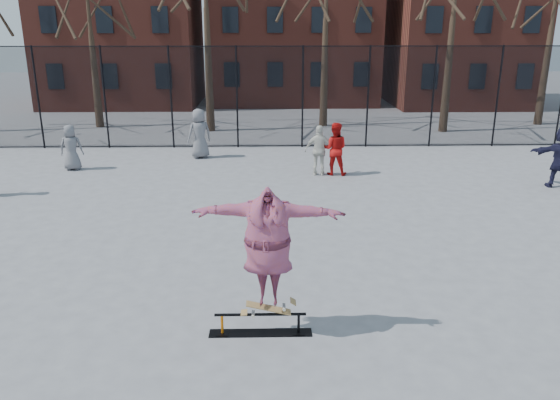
{
  "coord_description": "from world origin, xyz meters",
  "views": [
    {
      "loc": [
        -0.18,
        -8.78,
        4.75
      ],
      "look_at": [
        0.05,
        1.5,
        1.44
      ],
      "focal_mm": 35.0,
      "sensor_mm": 36.0,
      "label": 1
    }
  ],
  "objects_px": {
    "bystander_white": "(320,151)",
    "skate_rail": "(260,325)",
    "skateboard": "(269,311)",
    "bystander_red": "(335,149)",
    "skater": "(268,253)",
    "bystander_extra": "(199,133)",
    "bystander_grey": "(71,147)"
  },
  "relations": [
    {
      "from": "bystander_white",
      "to": "skate_rail",
      "type": "bearing_deg",
      "value": 86.74
    },
    {
      "from": "skateboard",
      "to": "bystander_red",
      "type": "distance_m",
      "value": 10.02
    },
    {
      "from": "skateboard",
      "to": "skater",
      "type": "height_order",
      "value": "skater"
    },
    {
      "from": "skater",
      "to": "bystander_extra",
      "type": "distance_m",
      "value": 12.53
    },
    {
      "from": "skater",
      "to": "bystander_red",
      "type": "xyz_separation_m",
      "value": [
        2.19,
        9.76,
        -0.55
      ]
    },
    {
      "from": "bystander_grey",
      "to": "bystander_extra",
      "type": "bearing_deg",
      "value": -164.89
    },
    {
      "from": "skate_rail",
      "to": "skater",
      "type": "height_order",
      "value": "skater"
    },
    {
      "from": "skater",
      "to": "bystander_red",
      "type": "distance_m",
      "value": 10.02
    },
    {
      "from": "bystander_white",
      "to": "skater",
      "type": "bearing_deg",
      "value": 87.5
    },
    {
      "from": "bystander_extra",
      "to": "skateboard",
      "type": "bearing_deg",
      "value": 75.31
    },
    {
      "from": "skateboard",
      "to": "bystander_extra",
      "type": "height_order",
      "value": "bystander_extra"
    },
    {
      "from": "skater",
      "to": "bystander_extra",
      "type": "height_order",
      "value": "skater"
    },
    {
      "from": "skate_rail",
      "to": "bystander_grey",
      "type": "distance_m",
      "value": 12.46
    },
    {
      "from": "bystander_extra",
      "to": "bystander_red",
      "type": "bearing_deg",
      "value": 125.75
    },
    {
      "from": "skateboard",
      "to": "bystander_extra",
      "type": "relative_size",
      "value": 0.43
    },
    {
      "from": "skater",
      "to": "skate_rail",
      "type": "bearing_deg",
      "value": -176.55
    },
    {
      "from": "skater",
      "to": "bystander_white",
      "type": "relative_size",
      "value": 1.42
    },
    {
      "from": "skater",
      "to": "bystander_red",
      "type": "relative_size",
      "value": 1.36
    },
    {
      "from": "bystander_white",
      "to": "bystander_grey",
      "type": "bearing_deg",
      "value": 1.36
    },
    {
      "from": "skater",
      "to": "bystander_grey",
      "type": "distance_m",
      "value": 12.53
    },
    {
      "from": "skateboard",
      "to": "bystander_white",
      "type": "relative_size",
      "value": 0.47
    },
    {
      "from": "bystander_grey",
      "to": "bystander_red",
      "type": "xyz_separation_m",
      "value": [
        8.87,
        -0.82,
        0.09
      ]
    },
    {
      "from": "bystander_extra",
      "to": "bystander_white",
      "type": "bearing_deg",
      "value": 122.37
    },
    {
      "from": "skateboard",
      "to": "bystander_white",
      "type": "height_order",
      "value": "bystander_white"
    },
    {
      "from": "skater",
      "to": "bystander_extra",
      "type": "bearing_deg",
      "value": 105.11
    },
    {
      "from": "skateboard",
      "to": "skater",
      "type": "distance_m",
      "value": 1.0
    },
    {
      "from": "bystander_white",
      "to": "bystander_extra",
      "type": "distance_m",
      "value": 4.94
    },
    {
      "from": "bystander_red",
      "to": "skateboard",
      "type": "bearing_deg",
      "value": 86.66
    },
    {
      "from": "bystander_white",
      "to": "bystander_extra",
      "type": "xyz_separation_m",
      "value": [
        -4.22,
        2.56,
        0.09
      ]
    },
    {
      "from": "bystander_grey",
      "to": "bystander_extra",
      "type": "xyz_separation_m",
      "value": [
        4.15,
        1.68,
        0.14
      ]
    },
    {
      "from": "skateboard",
      "to": "bystander_red",
      "type": "height_order",
      "value": "bystander_red"
    },
    {
      "from": "skater",
      "to": "skateboard",
      "type": "bearing_deg",
      "value": -176.55
    }
  ]
}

